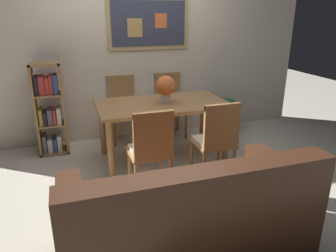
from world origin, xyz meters
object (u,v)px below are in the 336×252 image
at_px(dining_chair_far_left, 122,103).
at_px(bookshelf, 50,111).
at_px(dining_chair_far_right, 169,99).
at_px(dining_chair_near_right, 216,137).
at_px(flower_vase, 166,87).
at_px(dining_table, 162,110).
at_px(dining_chair_near_left, 151,146).
at_px(leather_couch, 189,219).
at_px(potted_ivy, 227,114).

xyz_separation_m(dining_chair_far_left, bookshelf, (-0.96, -0.18, 0.03)).
bearing_deg(dining_chair_far_right, bookshelf, -174.17).
relative_size(dining_chair_near_right, flower_vase, 2.82).
xyz_separation_m(dining_table, bookshelf, (-1.30, 0.61, -0.06)).
relative_size(dining_chair_near_right, bookshelf, 0.78).
xyz_separation_m(dining_chair_near_left, dining_chair_far_left, (0.02, 1.60, 0.00)).
xyz_separation_m(leather_couch, potted_ivy, (1.55, 2.30, -0.04)).
bearing_deg(dining_chair_far_left, dining_chair_near_left, -90.67).
bearing_deg(dining_chair_far_left, dining_chair_near_right, -66.25).
xyz_separation_m(dining_chair_near_left, dining_chair_far_right, (0.71, 1.58, 0.00)).
height_order(dining_chair_near_left, dining_chair_far_left, same).
height_order(dining_chair_near_left, bookshelf, bookshelf).
height_order(dining_chair_near_right, bookshelf, bookshelf).
distance_m(dining_table, dining_chair_near_left, 0.89).
xyz_separation_m(leather_couch, flower_vase, (0.36, 1.67, 0.60)).
distance_m(leather_couch, flower_vase, 1.82).
bearing_deg(potted_ivy, dining_chair_near_left, -138.27).
distance_m(dining_chair_near_right, leather_couch, 1.15).
distance_m(dining_chair_near_left, flower_vase, 0.97).
height_order(dining_table, dining_chair_far_right, dining_chair_far_right).
bearing_deg(dining_chair_far_right, dining_chair_near_left, -114.14).
height_order(dining_chair_far_left, dining_chair_near_right, same).
xyz_separation_m(dining_table, dining_chair_near_right, (0.35, -0.77, -0.09)).
bearing_deg(dining_chair_far_left, flower_vase, -64.40).
distance_m(dining_chair_near_right, dining_chair_far_right, 1.55).
relative_size(dining_table, leather_couch, 0.86).
bearing_deg(dining_table, flower_vase, -13.22).
bearing_deg(dining_chair_near_left, dining_chair_near_right, 2.71).
distance_m(bookshelf, potted_ivy, 2.55).
height_order(dining_chair_near_right, flower_vase, flower_vase).
relative_size(dining_chair_near_left, flower_vase, 2.82).
bearing_deg(leather_couch, dining_chair_far_right, 74.86).
distance_m(dining_chair_far_right, leather_couch, 2.56).
bearing_deg(flower_vase, dining_chair_far_right, 68.87).
height_order(dining_chair_far_left, bookshelf, bookshelf).
bearing_deg(dining_chair_far_right, leather_couch, -105.14).
distance_m(dining_chair_near_right, bookshelf, 2.15).
bearing_deg(potted_ivy, dining_table, -153.37).
xyz_separation_m(dining_table, leather_couch, (-0.32, -1.68, -0.32)).
relative_size(dining_chair_far_right, potted_ivy, 1.66).
distance_m(dining_chair_near_left, dining_chair_far_right, 1.74).
bearing_deg(dining_chair_near_right, dining_chair_far_left, 113.75).
bearing_deg(flower_vase, dining_chair_near_right, -68.26).
height_order(dining_chair_far_left, leather_couch, dining_chair_far_left).
distance_m(dining_table, leather_couch, 1.74).
bearing_deg(dining_chair_near_right, leather_couch, -125.98).
bearing_deg(dining_chair_far_right, flower_vase, -111.13).
height_order(potted_ivy, flower_vase, flower_vase).
distance_m(dining_table, bookshelf, 1.44).
height_order(dining_chair_near_right, dining_chair_far_right, same).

